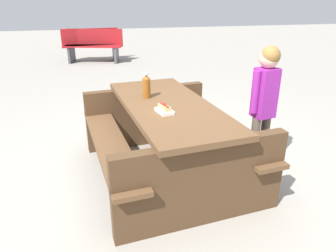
# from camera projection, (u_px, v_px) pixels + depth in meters

# --- Properties ---
(ground_plane) EXTENTS (30.00, 30.00, 0.00)m
(ground_plane) POSITION_uv_depth(u_px,v_px,m) (168.00, 174.00, 3.24)
(ground_plane) COLOR gray
(ground_plane) RESTS_ON ground
(picnic_table) EXTENTS (1.95, 1.60, 0.75)m
(picnic_table) POSITION_uv_depth(u_px,v_px,m) (168.00, 134.00, 3.07)
(picnic_table) COLOR brown
(picnic_table) RESTS_ON ground
(soda_bottle) EXTENTS (0.08, 0.08, 0.25)m
(soda_bottle) POSITION_uv_depth(u_px,v_px,m) (146.00, 86.00, 3.08)
(soda_bottle) COLOR brown
(soda_bottle) RESTS_ON picnic_table
(hotdog_tray) EXTENTS (0.20, 0.15, 0.08)m
(hotdog_tray) POSITION_uv_depth(u_px,v_px,m) (164.00, 109.00, 2.71)
(hotdog_tray) COLOR white
(hotdog_tray) RESTS_ON picnic_table
(child_in_coat) EXTENTS (0.21, 0.31, 1.26)m
(child_in_coat) POSITION_uv_depth(u_px,v_px,m) (265.00, 93.00, 3.06)
(child_in_coat) COLOR brown
(child_in_coat) RESTS_ON ground
(park_bench_near) EXTENTS (0.80, 1.55, 0.85)m
(park_bench_near) POSITION_uv_depth(u_px,v_px,m) (94.00, 45.00, 8.42)
(park_bench_near) COLOR maroon
(park_bench_near) RESTS_ON ground
(park_bench_mid) EXTENTS (0.49, 1.52, 0.85)m
(park_bench_mid) POSITION_uv_depth(u_px,v_px,m) (91.00, 44.00, 8.54)
(park_bench_mid) COLOR maroon
(park_bench_mid) RESTS_ON ground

